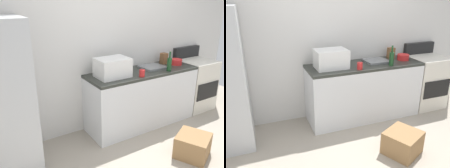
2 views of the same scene
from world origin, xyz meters
TOP-DOWN VIEW (x-y plane):
  - wall_back at (0.00, 1.55)m, footprint 5.00×0.10m
  - kitchen_counter at (0.30, 1.20)m, footprint 1.80×0.60m
  - stove_oven at (1.52, 1.21)m, footprint 0.60×0.61m
  - microwave at (-0.25, 1.20)m, footprint 0.46×0.34m
  - sink_basin at (0.53, 1.25)m, footprint 0.36×0.32m
  - wine_bottle at (0.64, 0.99)m, footprint 0.07×0.07m
  - coffee_mug at (0.11, 0.98)m, footprint 0.08×0.08m
  - knife_block at (0.86, 1.35)m, footprint 0.10×0.10m
  - mixing_bowl at (1.00, 1.20)m, footprint 0.19×0.19m
  - cardboard_box_medium at (0.34, 0.15)m, footprint 0.54×0.53m

SIDE VIEW (x-z plane):
  - cardboard_box_medium at x=0.34m, z-range 0.00..0.29m
  - kitchen_counter at x=0.30m, z-range 0.00..0.90m
  - stove_oven at x=1.52m, z-range -0.08..1.02m
  - sink_basin at x=0.53m, z-range 0.90..0.93m
  - mixing_bowl at x=1.00m, z-range 0.90..0.99m
  - coffee_mug at x=0.11m, z-range 0.90..1.00m
  - knife_block at x=0.86m, z-range 0.90..1.08m
  - wine_bottle at x=0.64m, z-range 0.86..1.16m
  - microwave at x=-0.25m, z-range 0.90..1.17m
  - wall_back at x=0.00m, z-range 0.00..2.60m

